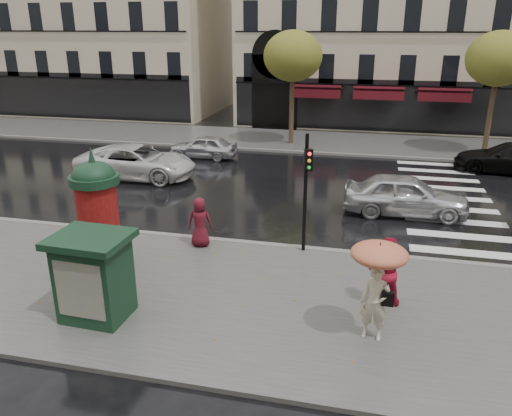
% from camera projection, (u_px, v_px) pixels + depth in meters
% --- Properties ---
extents(ground, '(160.00, 160.00, 0.00)m').
position_uv_depth(ground, '(257.00, 293.00, 13.52)').
color(ground, black).
rests_on(ground, ground).
extents(near_sidewalk, '(90.00, 7.00, 0.12)m').
position_uv_depth(near_sidewalk, '(253.00, 301.00, 13.04)').
color(near_sidewalk, '#474744').
rests_on(near_sidewalk, ground).
extents(far_sidewalk, '(90.00, 6.00, 0.12)m').
position_uv_depth(far_sidewalk, '(325.00, 142.00, 30.89)').
color(far_sidewalk, '#474744').
rests_on(far_sidewalk, ground).
extents(near_kerb, '(90.00, 0.25, 0.14)m').
position_uv_depth(near_kerb, '(278.00, 246.00, 16.24)').
color(near_kerb, slate).
rests_on(near_kerb, ground).
extents(far_kerb, '(90.00, 0.25, 0.14)m').
position_uv_depth(far_kerb, '(320.00, 153.00, 28.14)').
color(far_kerb, slate).
rests_on(far_kerb, ground).
extents(zebra_crossing, '(3.60, 11.75, 0.01)m').
position_uv_depth(zebra_crossing, '(446.00, 198.00, 21.04)').
color(zebra_crossing, silver).
rests_on(zebra_crossing, ground).
extents(tree_far_left, '(3.40, 3.40, 6.64)m').
position_uv_depth(tree_far_left, '(293.00, 57.00, 28.64)').
color(tree_far_left, '#38281C').
rests_on(tree_far_left, ground).
extents(tree_far_right, '(3.40, 3.40, 6.64)m').
position_uv_depth(tree_far_right, '(499.00, 59.00, 26.32)').
color(tree_far_right, '#38281C').
rests_on(tree_far_right, ground).
extents(woman_umbrella, '(1.24, 1.24, 2.39)m').
position_uv_depth(woman_umbrella, '(378.00, 276.00, 10.87)').
color(woman_umbrella, beige).
rests_on(woman_umbrella, near_sidewalk).
extents(woman_red, '(1.02, 0.87, 1.83)m').
position_uv_depth(woman_red, '(385.00, 271.00, 12.52)').
color(woman_red, maroon).
rests_on(woman_red, near_sidewalk).
extents(man_burgundy, '(0.87, 0.64, 1.62)m').
position_uv_depth(man_burgundy, '(200.00, 222.00, 15.91)').
color(man_burgundy, '#57111D').
rests_on(man_burgundy, near_sidewalk).
extents(morris_column, '(1.36, 1.36, 3.66)m').
position_uv_depth(morris_column, '(98.00, 213.00, 14.00)').
color(morris_column, '#13321F').
rests_on(morris_column, near_sidewalk).
extents(traffic_light, '(0.28, 0.37, 3.74)m').
position_uv_depth(traffic_light, '(306.00, 182.00, 15.01)').
color(traffic_light, black).
rests_on(traffic_light, near_sidewalk).
extents(newsstand, '(1.84, 1.57, 2.13)m').
position_uv_depth(newsstand, '(94.00, 276.00, 11.88)').
color(newsstand, '#13321F').
rests_on(newsstand, near_sidewalk).
extents(car_silver, '(4.65, 1.94, 1.57)m').
position_uv_depth(car_silver, '(406.00, 195.00, 18.93)').
color(car_silver, silver).
rests_on(car_silver, ground).
extents(car_white, '(5.67, 2.76, 1.55)m').
position_uv_depth(car_white, '(136.00, 162.00, 23.56)').
color(car_white, silver).
rests_on(car_white, ground).
extents(car_black, '(5.30, 2.69, 1.48)m').
position_uv_depth(car_black, '(510.00, 158.00, 24.41)').
color(car_black, black).
rests_on(car_black, ground).
extents(car_far_silver, '(3.71, 1.54, 1.25)m').
position_uv_depth(car_far_silver, '(203.00, 147.00, 27.20)').
color(car_far_silver, silver).
rests_on(car_far_silver, ground).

